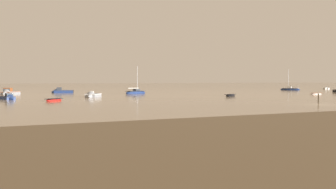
% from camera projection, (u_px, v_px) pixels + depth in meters
% --- Properties ---
extents(ground_plane, '(800.00, 800.00, 0.00)m').
position_uv_depth(ground_plane, '(321.00, 105.00, 54.10)').
color(ground_plane, tan).
extents(motorboat_moored_0, '(2.64, 4.58, 1.65)m').
position_uv_depth(motorboat_moored_0, '(9.00, 98.00, 68.54)').
color(motorboat_moored_0, navy).
rests_on(motorboat_moored_0, ground).
extents(motorboat_moored_1, '(6.04, 3.72, 2.17)m').
position_uv_depth(motorboat_moored_1, '(60.00, 92.00, 104.48)').
color(motorboat_moored_1, navy).
rests_on(motorboat_moored_1, ground).
extents(motorboat_moored_3, '(4.84, 3.94, 1.62)m').
position_uv_depth(motorboat_moored_3, '(326.00, 89.00, 145.53)').
color(motorboat_moored_3, white).
rests_on(motorboat_moored_3, ground).
extents(rowboat_moored_0, '(3.22, 1.17, 0.51)m').
position_uv_depth(rowboat_moored_0, '(316.00, 94.00, 93.31)').
color(rowboat_moored_0, white).
rests_on(rowboat_moored_0, ground).
extents(motorboat_moored_4, '(5.12, 6.47, 2.38)m').
position_uv_depth(motorboat_moored_4, '(8.00, 93.00, 90.61)').
color(motorboat_moored_4, gray).
rests_on(motorboat_moored_4, ground).
extents(motorboat_moored_5, '(4.63, 5.73, 1.91)m').
position_uv_depth(motorboat_moored_5, '(92.00, 96.00, 77.95)').
color(motorboat_moored_5, gray).
rests_on(motorboat_moored_5, ground).
extents(rowboat_moored_1, '(3.48, 3.29, 0.56)m').
position_uv_depth(rowboat_moored_1, '(54.00, 100.00, 63.84)').
color(rowboat_moored_1, red).
rests_on(rowboat_moored_1, ground).
extents(sailboat_moored_1, '(5.24, 6.54, 7.28)m').
position_uv_depth(sailboat_moored_1, '(290.00, 89.00, 134.19)').
color(sailboat_moored_1, navy).
rests_on(sailboat_moored_1, ground).
extents(sailboat_moored_2, '(6.65, 4.28, 7.15)m').
position_uv_depth(sailboat_moored_2, '(136.00, 93.00, 97.93)').
color(sailboat_moored_2, navy).
rests_on(sailboat_moored_2, ground).
extents(rowboat_moored_2, '(3.99, 3.39, 0.62)m').
position_uv_depth(rowboat_moored_2, '(230.00, 95.00, 82.52)').
color(rowboat_moored_2, black).
rests_on(rowboat_moored_2, ground).
extents(mooring_post_near, '(0.22, 0.22, 1.55)m').
position_uv_depth(mooring_post_near, '(318.00, 98.00, 60.46)').
color(mooring_post_near, '#3F3323').
rests_on(mooring_post_near, ground).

